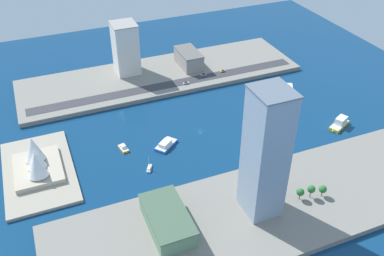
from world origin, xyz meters
name	(u,v)px	position (x,y,z in m)	size (l,w,h in m)	color
ground_plane	(200,130)	(0.00, 0.00, 0.00)	(440.00, 440.00, 0.00)	navy
quay_west	(261,211)	(-87.12, 0.00, 1.77)	(70.00, 240.00, 3.53)	gray
quay_east	(161,75)	(87.12, 0.00, 1.77)	(70.00, 240.00, 3.53)	gray
peninsula_point	(39,171)	(-3.38, 112.17, 1.00)	(74.59, 42.33, 2.00)	#A89E89
road_strip	(169,85)	(65.91, 0.00, 3.61)	(11.37, 228.00, 0.15)	#38383D
water_taxi_orange	(123,148)	(-0.60, 56.71, 1.15)	(10.94, 6.07, 3.30)	orange
ferry_green_doubledeck	(289,92)	(19.18, -86.89, 2.69)	(20.49, 15.29, 7.33)	#2D8C4C
catamaran_blue	(166,144)	(-8.19, 29.01, 1.58)	(17.10, 18.45, 4.28)	blue
sailboat_small_white	(149,168)	(-27.06, 46.90, 0.88)	(8.32, 5.58, 9.86)	white
ferry_white_commuter	(264,115)	(-3.06, -50.43, 2.41)	(15.44, 23.89, 7.03)	silver
ferry_yellow_fast	(340,123)	(-33.54, -96.02, 2.64)	(14.53, 19.94, 6.82)	yellow
carpark_squat_concrete	(189,58)	(92.10, -28.26, 10.55)	(32.43, 17.05, 13.97)	gray
tower_tall_glass	(266,155)	(-85.72, 1.04, 41.34)	(20.97, 18.89, 75.54)	#8C9EB2
hotel_broad_white	(126,48)	(101.87, 25.40, 25.51)	(22.05, 20.17, 43.89)	silver
terminal_long_green	(167,220)	(-80.10, 53.28, 8.99)	(38.40, 20.61, 10.85)	slate
taxi_yellow_cab	(223,71)	(69.42, -51.12, 4.48)	(2.02, 4.37, 1.65)	black
sedan_silver	(204,75)	(69.37, -32.89, 4.52)	(2.03, 4.98, 1.72)	black
van_white	(186,83)	(61.72, -13.62, 4.47)	(1.99, 5.05, 1.58)	black
traffic_light_waterfront	(147,89)	(59.16, 20.66, 7.88)	(0.36, 0.36, 6.50)	black
opera_landmark	(36,161)	(-3.06, 112.17, 9.03)	(36.87, 28.82, 19.07)	#BCAD93
park_tree_cluster	(312,190)	(-89.81, -30.42, 8.98)	(7.35, 17.99, 8.47)	brown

